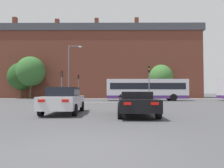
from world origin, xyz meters
The scene contains 18 objects.
ground_plane centered at (0.00, 0.00, 0.00)m, with size 400.00×400.00×0.00m, color #474749.
stop_line_strip centered at (0.00, 22.04, 0.00)m, with size 8.71×0.30×0.01m, color silver.
far_pavement centered at (0.00, 37.44, 0.01)m, with size 69.67×2.50×0.01m, color gray.
brick_civic_building centered at (-3.52, 46.22, 7.95)m, with size 47.06×11.55×18.21m.
car_saloon_left centered at (-2.12, 8.04, 0.77)m, with size 2.03×4.94×1.51m.
car_roadster_right centered at (1.98, 6.89, 0.65)m, with size 2.06×4.83×1.26m.
bus_crossing_lead centered at (5.57, 26.99, 1.66)m, with size 11.51×2.69×3.09m.
traffic_light_near_left centered at (-5.88, 23.22, 2.70)m, with size 0.26×0.31×4.00m.
traffic_light_far_right centered at (5.71, 36.45, 2.55)m, with size 0.26×0.31×3.77m.
traffic_light_far_left centered at (-5.90, 36.76, 3.06)m, with size 0.26×0.31×4.59m.
traffic_light_near_right centered at (5.28, 22.89, 3.04)m, with size 0.26×0.31×4.55m.
street_lamp_junction centered at (-5.29, 26.17, 4.78)m, with size 1.95×0.36×7.95m.
pedestrian_waiting centered at (9.09, 37.06, 1.05)m, with size 0.39×0.46×1.77m.
pedestrian_walking_east centered at (3.56, 36.97, 1.06)m, with size 0.43×0.29×1.79m.
pedestrian_walking_west centered at (9.39, 36.83, 0.91)m, with size 0.36×0.45×1.58m.
tree_by_building centered at (-17.77, 38.93, 4.42)m, with size 5.25×5.25×7.18m.
tree_kerbside centered at (10.73, 40.94, 4.35)m, with size 5.04×5.04×7.00m.
tree_distant centered at (-15.55, 38.09, 5.31)m, with size 5.64×5.64×8.27m.
Camera 1 is at (0.76, -4.64, 1.23)m, focal length 35.00 mm.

